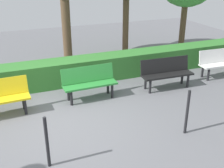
% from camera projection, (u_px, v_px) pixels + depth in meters
% --- Properties ---
extents(ground_plane, '(20.27, 20.27, 0.00)m').
position_uv_depth(ground_plane, '(61.00, 121.00, 6.44)').
color(ground_plane, slate).
extents(bench_white, '(1.59, 0.53, 0.86)m').
position_uv_depth(bench_white, '(222.00, 61.00, 8.86)').
color(bench_white, white).
rests_on(bench_white, ground_plane).
extents(bench_black, '(1.53, 0.52, 0.86)m').
position_uv_depth(bench_black, '(166.00, 72.00, 8.02)').
color(bench_black, black).
rests_on(bench_black, ground_plane).
extents(bench_green, '(1.43, 0.50, 0.86)m').
position_uv_depth(bench_green, '(89.00, 81.00, 7.37)').
color(bench_green, '#2D8C38').
rests_on(bench_green, ground_plane).
extents(hedge_row, '(16.27, 0.73, 0.73)m').
position_uv_depth(hedge_row, '(77.00, 70.00, 8.44)').
color(hedge_row, '#387F33').
rests_on(hedge_row, ground_plane).
extents(railing_post_mid, '(0.06, 0.06, 1.00)m').
position_uv_depth(railing_post_mid, '(187.00, 112.00, 5.81)').
color(railing_post_mid, black).
rests_on(railing_post_mid, ground_plane).
extents(railing_post_far, '(0.06, 0.06, 1.00)m').
position_uv_depth(railing_post_far, '(47.00, 142.00, 4.84)').
color(railing_post_far, black).
rests_on(railing_post_far, ground_plane).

